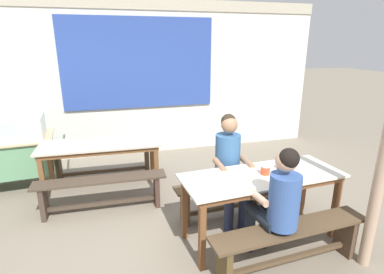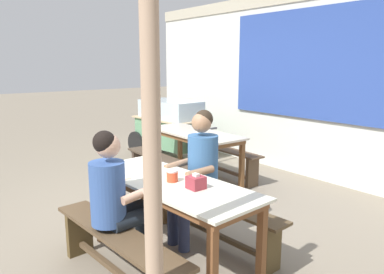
% 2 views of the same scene
% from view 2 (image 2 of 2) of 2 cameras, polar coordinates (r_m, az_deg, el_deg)
% --- Properties ---
extents(ground_plane, '(40.00, 40.00, 0.00)m').
position_cam_2_polar(ground_plane, '(4.53, -5.97, -11.71)').
color(ground_plane, gray).
extents(backdrop_wall, '(7.35, 0.23, 2.88)m').
position_cam_2_polar(backdrop_wall, '(6.11, 16.59, 8.44)').
color(backdrop_wall, silver).
rests_on(backdrop_wall, ground_plane).
extents(dining_table_far, '(1.67, 0.70, 0.77)m').
position_cam_2_polar(dining_table_far, '(5.48, 0.27, -0.04)').
color(dining_table_far, '#BEB39F').
rests_on(dining_table_far, ground_plane).
extents(dining_table_near, '(1.79, 0.77, 0.77)m').
position_cam_2_polar(dining_table_near, '(3.26, -3.39, -8.03)').
color(dining_table_near, silver).
rests_on(dining_table_near, ground_plane).
extents(bench_far_back, '(1.62, 0.29, 0.46)m').
position_cam_2_polar(bench_far_back, '(5.90, 4.46, -3.11)').
color(bench_far_back, brown).
rests_on(bench_far_back, ground_plane).
extents(bench_far_front, '(1.66, 0.30, 0.46)m').
position_cam_2_polar(bench_far_front, '(5.28, -4.44, -4.71)').
color(bench_far_front, '#43362A').
rests_on(bench_far_front, ground_plane).
extents(bench_near_back, '(1.65, 0.35, 0.46)m').
position_cam_2_polar(bench_near_back, '(3.73, 3.29, -11.76)').
color(bench_near_back, '#4E3D26').
rests_on(bench_near_back, ground_plane).
extents(bench_near_front, '(1.63, 0.39, 0.46)m').
position_cam_2_polar(bench_near_front, '(3.13, -11.36, -16.58)').
color(bench_near_front, brown).
rests_on(bench_near_front, ground_plane).
extents(food_cart, '(1.76, 0.92, 1.09)m').
position_cam_2_polar(food_cart, '(6.95, -3.37, 1.88)').
color(food_cart, '#60956B').
rests_on(food_cart, ground_plane).
extents(person_right_near_table, '(0.41, 0.51, 1.33)m').
position_cam_2_polar(person_right_near_table, '(3.65, 0.90, -4.97)').
color(person_right_near_table, '#2A314F').
rests_on(person_right_near_table, ground_plane).
extents(person_near_front, '(0.42, 0.58, 1.26)m').
position_cam_2_polar(person_near_front, '(3.11, -11.29, -8.93)').
color(person_near_front, '#1D252F').
rests_on(person_near_front, ground_plane).
extents(tissue_box, '(0.13, 0.13, 0.13)m').
position_cam_2_polar(tissue_box, '(3.02, 0.61, -6.96)').
color(tissue_box, '#962F39').
rests_on(tissue_box, dining_table_near).
extents(condiment_jar, '(0.10, 0.10, 0.10)m').
position_cam_2_polar(condiment_jar, '(3.20, -3.05, -5.99)').
color(condiment_jar, '#E14A29').
rests_on(condiment_jar, dining_table_near).
extents(soup_bowl, '(0.13, 0.13, 0.04)m').
position_cam_2_polar(soup_bowl, '(5.26, 1.06, 0.63)').
color(soup_bowl, silver).
rests_on(soup_bowl, dining_table_far).
extents(wooden_support_post, '(0.11, 0.11, 2.27)m').
position_cam_2_polar(wooden_support_post, '(2.12, -6.09, -6.17)').
color(wooden_support_post, tan).
rests_on(wooden_support_post, ground_plane).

